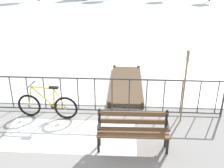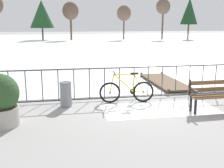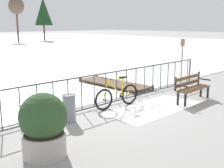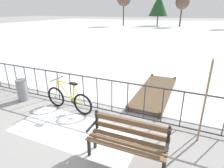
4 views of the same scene
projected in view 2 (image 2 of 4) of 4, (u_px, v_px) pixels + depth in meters
ground_plane at (134, 99)px, 8.96m from camera, size 160.00×160.00×0.00m
frozen_pond at (78, 42)px, 36.22m from camera, size 80.00×56.00×0.03m
snow_patch at (160, 109)px, 7.89m from camera, size 3.28×1.45×0.01m
railing_fence at (134, 82)px, 8.84m from camera, size 9.06×0.06×1.07m
bicycle_near_railing at (127, 91)px, 8.49m from camera, size 1.71×0.52×0.97m
park_bench at (217, 93)px, 7.72m from camera, size 1.61×0.51×0.89m
planter_with_shrub at (0, 100)px, 6.50m from camera, size 0.93×0.93×1.27m
trash_bin at (66, 94)px, 8.10m from camera, size 0.35×0.35×0.73m
wooden_dock at (165, 81)px, 11.13m from camera, size 1.10×3.40×0.20m
tree_far_west at (163, 7)px, 42.05m from camera, size 2.15×2.15×6.19m
tree_west_mid at (189, 11)px, 43.12m from camera, size 2.70×2.70×6.38m
tree_centre at (42, 14)px, 40.63m from camera, size 3.58×3.58×5.84m
tree_east_mid at (124, 13)px, 42.13m from camera, size 2.17×2.17×5.22m
tree_far_east at (71, 11)px, 41.08m from camera, size 2.43×2.43×5.66m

